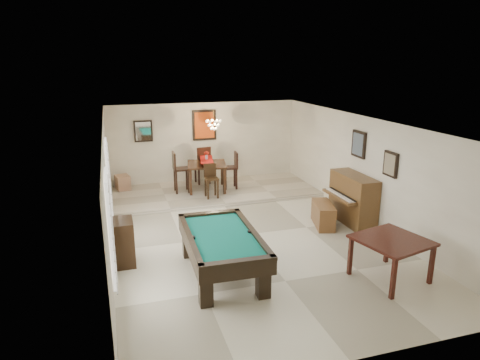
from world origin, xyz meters
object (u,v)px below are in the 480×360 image
pool_table (222,255)px  flower_vase (206,155)px  piano_bench (323,215)px  dining_chair_south (211,181)px  dining_chair_west (181,172)px  apothecary_chest (124,242)px  dining_chair_north (202,165)px  dining_chair_east (230,170)px  dining_table (207,175)px  square_table (390,259)px  chandelier (214,121)px  corner_bench (123,182)px  upright_piano (348,199)px

pool_table → flower_vase: size_ratio=9.12×
pool_table → piano_bench: size_ratio=2.37×
dining_chair_south → dining_chair_west: bearing=132.1°
apothecary_chest → dining_chair_north: dining_chair_north is taller
piano_bench → dining_chair_east: dining_chair_east is taller
flower_vase → dining_table: bearing=0.0°
square_table → piano_bench: square_table is taller
dining_chair_west → pool_table: bearing=179.3°
square_table → chandelier: size_ratio=1.91×
flower_vase → dining_chair_west: 0.89m
pool_table → dining_chair_south: 4.32m
chandelier → flower_vase: bearing=145.4°
dining_chair_south → corner_bench: size_ratio=2.01×
apothecary_chest → flower_vase: flower_vase is taller
dining_table → corner_bench: 2.56m
dining_table → chandelier: 1.63m
upright_piano → dining_chair_east: (-2.06, 3.30, 0.07)m
dining_table → chandelier: bearing=-34.6°
dining_chair_south → chandelier: chandelier is taller
square_table → corner_bench: 8.17m
upright_piano → corner_bench: bearing=141.5°
square_table → pool_table: bearing=160.0°
dining_chair_west → upright_piano: bearing=-133.2°
corner_bench → chandelier: bearing=-19.3°
piano_bench → apothecary_chest: size_ratio=1.10×
piano_bench → flower_vase: flower_vase is taller
flower_vase → pool_table: bearing=-99.5°
flower_vase → dining_chair_west: bearing=179.6°
flower_vase → piano_bench: bearing=-57.5°
dining_chair_south → upright_piano: bearing=-43.7°
upright_piano → piano_bench: upright_piano is taller
pool_table → upright_piano: size_ratio=1.63×
corner_bench → dining_table: bearing=-17.8°
apothecary_chest → dining_table: 4.77m
dining_chair_north → dining_chair_south: bearing=81.0°
apothecary_chest → corner_bench: size_ratio=1.93×
pool_table → dining_table: dining_table is taller
pool_table → corner_bench: size_ratio=5.03×
pool_table → dining_chair_east: 5.20m
corner_bench → pool_table: bearing=-74.7°
apothecary_chest → dining_chair_east: 5.15m
dining_chair_north → dining_chair_east: bearing=123.9°
piano_bench → apothecary_chest: apothecary_chest is taller
pool_table → corner_bench: bearing=106.9°
apothecary_chest → dining_table: size_ratio=0.81×
dining_chair_north → square_table: bearing=100.0°
corner_bench → flower_vase: bearing=-17.8°
apothecary_chest → corner_bench: (0.16, 4.78, -0.12)m
pool_table → dining_chair_north: size_ratio=2.01×
corner_bench → dining_chair_south: bearing=-32.9°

